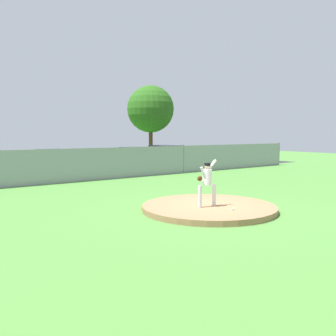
{
  "coord_description": "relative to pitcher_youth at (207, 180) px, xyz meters",
  "views": [
    {
      "loc": [
        -8.77,
        -9.14,
        2.68
      ],
      "look_at": [
        -0.2,
        2.1,
        1.35
      ],
      "focal_mm": 38.92,
      "sensor_mm": 36.0,
      "label": 1
    }
  ],
  "objects": [
    {
      "name": "pitcher_youth",
      "position": [
        0.0,
        0.0,
        0.0
      ],
      "size": [
        0.8,
        0.32,
        1.61
      ],
      "color": "silver",
      "rests_on": "pitchers_mound"
    },
    {
      "name": "tree_tall_centre",
      "position": [
        13.34,
        22.71,
        4.12
      ],
      "size": [
        4.9,
        4.9,
        7.72
      ],
      "color": "#4C331E",
      "rests_on": "ground_plane"
    },
    {
      "name": "ground_plane",
      "position": [
        0.24,
        6.15,
        -1.12
      ],
      "size": [
        80.0,
        80.0,
        0.0
      ],
      "primitive_type": "plane",
      "color": "#4C8438"
    },
    {
      "name": "pitchers_mound",
      "position": [
        0.24,
        0.15,
        -1.02
      ],
      "size": [
        4.69,
        4.69,
        0.19
      ],
      "primitive_type": "cylinder",
      "color": "#99704C",
      "rests_on": "ground_plane"
    },
    {
      "name": "chainlink_fence",
      "position": [
        0.24,
        10.15,
        -0.18
      ],
      "size": [
        35.85,
        0.07,
        1.97
      ],
      "color": "gray",
      "rests_on": "ground_plane"
    },
    {
      "name": "parked_car_navy",
      "position": [
        6.51,
        14.87,
        -0.33
      ],
      "size": [
        2.02,
        4.44,
        1.65
      ],
      "color": "#161E4C",
      "rests_on": "ground_plane"
    },
    {
      "name": "parked_car_white",
      "position": [
        9.43,
        14.9,
        -0.29
      ],
      "size": [
        2.06,
        4.62,
        1.75
      ],
      "color": "silver",
      "rests_on": "ground_plane"
    },
    {
      "name": "parked_car_slate",
      "position": [
        -0.03,
        14.28,
        -0.31
      ],
      "size": [
        1.98,
        4.73,
        1.67
      ],
      "color": "slate",
      "rests_on": "ground_plane"
    },
    {
      "name": "asphalt_strip",
      "position": [
        0.24,
        14.65,
        -1.12
      ],
      "size": [
        44.0,
        7.0,
        0.01
      ],
      "primitive_type": "cube",
      "color": "#2B2B2D",
      "rests_on": "ground_plane"
    },
    {
      "name": "baseball",
      "position": [
        0.3,
        -0.93,
        -0.89
      ],
      "size": [
        0.07,
        0.07,
        0.07
      ],
      "primitive_type": "sphere",
      "color": "white",
      "rests_on": "pitchers_mound"
    }
  ]
}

